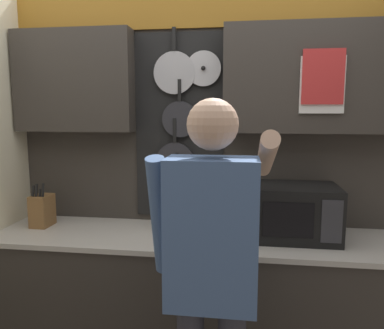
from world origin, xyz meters
The scene contains 6 objects.
base_cabinet_counter centered at (0.00, 0.00, 0.46)m, with size 2.44×0.59×0.92m.
back_wall_unit centered at (0.02, 0.26, 1.49)m, with size 3.01×0.23×2.43m.
microwave centered at (0.58, 0.05, 1.08)m, with size 0.50×0.37×0.31m.
knife_block centered at (-1.00, 0.05, 1.03)m, with size 0.11×0.15×0.29m.
utensil_crock centered at (-0.18, 0.05, 1.00)m, with size 0.11×0.11×0.34m.
person centered at (0.16, -0.63, 1.02)m, with size 0.54×0.65×1.71m.
Camera 1 is at (0.29, -2.14, 1.66)m, focal length 35.00 mm.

